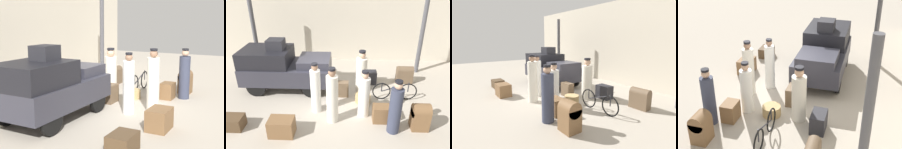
% 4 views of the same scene
% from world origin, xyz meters
% --- Properties ---
extents(ground_plane, '(30.00, 30.00, 0.00)m').
position_xyz_m(ground_plane, '(0.00, 0.00, 0.00)').
color(ground_plane, '#A89E8E').
extents(station_building_facade, '(16.00, 0.15, 4.50)m').
position_xyz_m(station_building_facade, '(0.00, 4.08, 2.25)').
color(station_building_facade, beige).
rests_on(station_building_facade, ground).
extents(canopy_pillar_left, '(0.19, 0.19, 3.76)m').
position_xyz_m(canopy_pillar_left, '(-3.69, 2.61, 1.88)').
color(canopy_pillar_left, '#4C4C51').
rests_on(canopy_pillar_left, ground).
extents(truck, '(3.41, 1.62, 1.65)m').
position_xyz_m(truck, '(-1.98, 0.87, 0.91)').
color(truck, black).
rests_on(truck, ground).
extents(bicycle, '(1.63, 0.04, 0.71)m').
position_xyz_m(bicycle, '(2.29, 0.13, 0.35)').
color(bicycle, black).
rests_on(bicycle, ground).
extents(wicker_basket, '(0.55, 0.55, 0.31)m').
position_xyz_m(wicker_basket, '(1.12, -0.11, 0.16)').
color(wicker_basket, tan).
rests_on(wicker_basket, ground).
extents(porter_lifting_near_truck, '(0.42, 0.42, 1.69)m').
position_xyz_m(porter_lifting_near_truck, '(1.08, 0.72, 0.77)').
color(porter_lifting_near_truck, silver).
rests_on(porter_lifting_near_truck, ground).
extents(porter_carrying_trunk, '(0.36, 0.36, 1.85)m').
position_xyz_m(porter_carrying_trunk, '(0.09, -1.22, 0.85)').
color(porter_carrying_trunk, silver).
rests_on(porter_carrying_trunk, ground).
extents(conductor_in_dark_uniform, '(0.33, 0.33, 1.76)m').
position_xyz_m(conductor_in_dark_uniform, '(-0.50, -0.71, 0.82)').
color(conductor_in_dark_uniform, white).
rests_on(conductor_in_dark_uniform, ground).
extents(porter_standing_middle, '(0.36, 0.36, 1.62)m').
position_xyz_m(porter_standing_middle, '(1.08, -0.89, 0.74)').
color(porter_standing_middle, white).
rests_on(porter_standing_middle, ground).
extents(porter_with_bicycle, '(0.37, 0.37, 1.71)m').
position_xyz_m(porter_with_bicycle, '(1.93, -1.66, 0.78)').
color(porter_with_bicycle, '#33384C').
rests_on(porter_with_bicycle, ground).
extents(suitcase_black_upright, '(0.68, 0.50, 0.40)m').
position_xyz_m(suitcase_black_upright, '(-2.94, -1.72, 0.20)').
color(suitcase_black_upright, '#4C3823').
rests_on(suitcase_black_upright, ground).
extents(suitcase_small_leather, '(0.73, 0.51, 0.53)m').
position_xyz_m(suitcase_small_leather, '(-1.35, -1.94, 0.27)').
color(suitcase_small_leather, brown).
rests_on(suitcase_small_leather, ground).
extents(trunk_large_brown, '(0.50, 0.44, 0.86)m').
position_xyz_m(trunk_large_brown, '(2.74, -1.48, 0.45)').
color(trunk_large_brown, brown).
rests_on(trunk_large_brown, ground).
extents(trunk_umber_medium, '(0.54, 0.40, 0.55)m').
position_xyz_m(trunk_umber_medium, '(1.64, -1.18, 0.28)').
color(trunk_umber_medium, brown).
rests_on(trunk_umber_medium, ground).
extents(trunk_wicker_pale, '(0.57, 0.29, 0.59)m').
position_xyz_m(trunk_wicker_pale, '(0.31, 0.30, 0.30)').
color(trunk_wicker_pale, brown).
rests_on(trunk_wicker_pale, ground).
extents(trunk_barrel_dark, '(0.67, 0.34, 0.74)m').
position_xyz_m(trunk_barrel_dark, '(2.96, 1.51, 0.39)').
color(trunk_barrel_dark, brown).
rests_on(trunk_barrel_dark, ground).
extents(suitcase_tan_flat, '(0.63, 0.41, 0.55)m').
position_xyz_m(suitcase_tan_flat, '(1.44, 1.37, 0.27)').
color(suitcase_tan_flat, '#232328').
rests_on(suitcase_tan_flat, ground).
extents(trunk_on_truck_roof, '(0.62, 0.56, 0.38)m').
position_xyz_m(trunk_on_truck_roof, '(-2.18, 0.87, 1.84)').
color(trunk_on_truck_roof, '#232328').
rests_on(trunk_on_truck_roof, truck).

